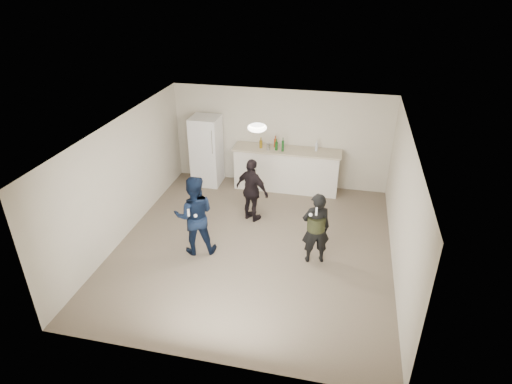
% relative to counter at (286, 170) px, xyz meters
% --- Properties ---
extents(floor, '(6.00, 6.00, 0.00)m').
position_rel_counter_xyz_m(floor, '(-0.24, -2.67, -0.53)').
color(floor, '#6B5B4C').
rests_on(floor, ground).
extents(ceiling, '(6.00, 6.00, 0.00)m').
position_rel_counter_xyz_m(ceiling, '(-0.24, -2.67, 1.98)').
color(ceiling, silver).
rests_on(ceiling, wall_back).
extents(wall_back, '(6.00, 0.00, 6.00)m').
position_rel_counter_xyz_m(wall_back, '(-0.24, 0.33, 0.72)').
color(wall_back, beige).
rests_on(wall_back, floor).
extents(wall_front, '(6.00, 0.00, 6.00)m').
position_rel_counter_xyz_m(wall_front, '(-0.24, -5.67, 0.72)').
color(wall_front, beige).
rests_on(wall_front, floor).
extents(wall_left, '(0.00, 6.00, 6.00)m').
position_rel_counter_xyz_m(wall_left, '(-2.99, -2.67, 0.72)').
color(wall_left, beige).
rests_on(wall_left, floor).
extents(wall_right, '(0.00, 6.00, 6.00)m').
position_rel_counter_xyz_m(wall_right, '(2.51, -2.67, 0.72)').
color(wall_right, beige).
rests_on(wall_right, floor).
extents(counter, '(2.60, 0.56, 1.05)m').
position_rel_counter_xyz_m(counter, '(0.00, 0.00, 0.00)').
color(counter, silver).
rests_on(counter, floor).
extents(counter_top, '(2.68, 0.64, 0.04)m').
position_rel_counter_xyz_m(counter_top, '(0.00, 0.00, 0.55)').
color(counter_top, beige).
rests_on(counter_top, counter).
extents(fridge, '(0.70, 0.70, 1.80)m').
position_rel_counter_xyz_m(fridge, '(-2.07, -0.07, 0.38)').
color(fridge, white).
rests_on(fridge, floor).
extents(fridge_handle, '(0.02, 0.02, 0.60)m').
position_rel_counter_xyz_m(fridge_handle, '(-1.79, -0.44, 0.78)').
color(fridge_handle, white).
rests_on(fridge_handle, fridge).
extents(ceiling_dome, '(0.36, 0.36, 0.16)m').
position_rel_counter_xyz_m(ceiling_dome, '(-0.24, -2.37, 1.93)').
color(ceiling_dome, white).
rests_on(ceiling_dome, ceiling).
extents(shaker, '(0.08, 0.08, 0.17)m').
position_rel_counter_xyz_m(shaker, '(-0.45, -0.12, 0.65)').
color(shaker, '#B1B2B6').
rests_on(shaker, counter_top).
extents(man, '(0.95, 0.84, 1.65)m').
position_rel_counter_xyz_m(man, '(-1.33, -3.08, 0.30)').
color(man, '#102244').
rests_on(man, floor).
extents(woman, '(0.62, 0.49, 1.47)m').
position_rel_counter_xyz_m(woman, '(1.01, -2.89, 0.21)').
color(woman, black).
rests_on(woman, floor).
extents(camo_shorts, '(0.34, 0.34, 0.28)m').
position_rel_counter_xyz_m(camo_shorts, '(1.01, -2.89, 0.32)').
color(camo_shorts, '#343C1B').
rests_on(camo_shorts, woman).
extents(spectator, '(0.93, 0.70, 1.47)m').
position_rel_counter_xyz_m(spectator, '(-0.51, -1.66, 0.21)').
color(spectator, black).
rests_on(spectator, floor).
extents(remote_man, '(0.04, 0.04, 0.15)m').
position_rel_counter_xyz_m(remote_man, '(-1.33, -3.36, 0.53)').
color(remote_man, silver).
rests_on(remote_man, man).
extents(nunchuk_man, '(0.07, 0.07, 0.07)m').
position_rel_counter_xyz_m(nunchuk_man, '(-1.21, -3.33, 0.45)').
color(nunchuk_man, white).
rests_on(nunchuk_man, man).
extents(remote_woman, '(0.04, 0.04, 0.15)m').
position_rel_counter_xyz_m(remote_woman, '(1.01, -3.14, 0.72)').
color(remote_woman, white).
rests_on(remote_woman, woman).
extents(nunchuk_woman, '(0.07, 0.07, 0.07)m').
position_rel_counter_xyz_m(nunchuk_woman, '(0.91, -3.11, 0.62)').
color(nunchuk_woman, white).
rests_on(nunchuk_woman, woman).
extents(bottle_cluster, '(1.44, 0.30, 0.27)m').
position_rel_counter_xyz_m(bottle_cluster, '(-0.17, -0.01, 0.67)').
color(bottle_cluster, silver).
rests_on(bottle_cluster, counter_top).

